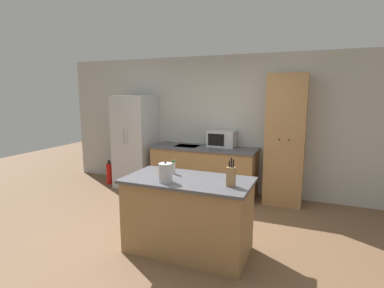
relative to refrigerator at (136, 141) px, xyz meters
name	(u,v)px	position (x,y,z in m)	size (l,w,h in m)	color
ground_plane	(178,244)	(1.84, -1.93, -0.93)	(14.00, 14.00, 0.00)	brown
wall_back	(229,125)	(1.84, 0.40, 0.37)	(7.20, 0.06, 2.60)	#B2B2AD
refrigerator	(136,141)	(0.00, 0.00, 0.00)	(0.72, 0.76, 1.85)	#B7BABC
back_counter	(204,170)	(1.47, 0.03, -0.47)	(1.98, 0.71, 0.90)	#9E7547
pantry_cabinet	(285,140)	(2.91, 0.11, 0.18)	(0.64, 0.53, 2.22)	#9E7547
kitchen_island	(188,215)	(2.02, -2.02, -0.47)	(1.51, 0.78, 0.91)	#9E7547
microwave	(222,139)	(1.76, 0.18, 0.13)	(0.51, 0.33, 0.31)	#B2B5B7
knife_block	(231,176)	(2.56, -2.11, 0.09)	(0.09, 0.06, 0.32)	#9E7547
spice_bottle_tall_dark	(164,170)	(1.66, -1.93, 0.03)	(0.06, 0.06, 0.10)	#563319
spice_bottle_short_red	(164,168)	(1.62, -1.86, 0.04)	(0.06, 0.06, 0.12)	#563319
spice_bottle_amber_oil	(174,167)	(1.77, -1.89, 0.06)	(0.05, 0.05, 0.18)	beige
spice_bottle_green_herb	(161,171)	(1.65, -2.01, 0.03)	(0.06, 0.06, 0.11)	orange
kettle	(166,173)	(1.84, -2.23, 0.09)	(0.16, 0.16, 0.24)	#B2B5B7
fire_extinguisher	(110,173)	(-0.60, -0.14, -0.70)	(0.13, 0.13, 0.50)	red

